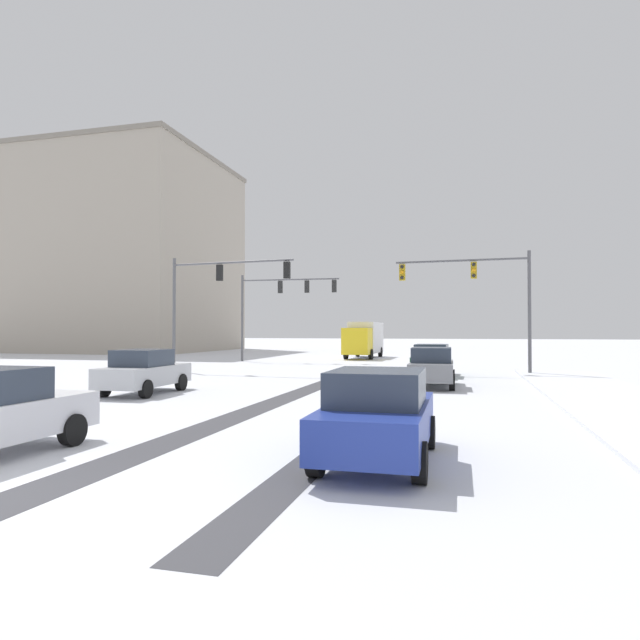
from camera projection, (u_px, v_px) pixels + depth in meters
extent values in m
cube|color=#424247|center=(298.00, 393.00, 19.99)|extent=(0.97, 28.84, 0.01)
cube|color=#424247|center=(388.00, 396.00, 19.14)|extent=(0.73, 28.84, 0.01)
cube|color=white|center=(630.00, 407.00, 16.00)|extent=(4.00, 28.84, 0.12)
cylinder|color=#56565B|center=(174.00, 314.00, 31.50)|extent=(0.18, 0.18, 6.50)
cylinder|color=#56565B|center=(231.00, 262.00, 30.32)|extent=(7.42, 0.70, 0.12)
cube|color=black|center=(220.00, 273.00, 30.56)|extent=(0.34, 0.26, 0.90)
sphere|color=black|center=(221.00, 268.00, 30.71)|extent=(0.20, 0.20, 0.20)
sphere|color=orange|center=(221.00, 273.00, 30.71)|extent=(0.20, 0.20, 0.20)
sphere|color=black|center=(221.00, 278.00, 30.70)|extent=(0.20, 0.20, 0.20)
cube|color=black|center=(287.00, 270.00, 29.20)|extent=(0.34, 0.26, 0.90)
sphere|color=black|center=(288.00, 265.00, 29.36)|extent=(0.20, 0.20, 0.20)
sphere|color=orange|center=(288.00, 270.00, 29.35)|extent=(0.20, 0.20, 0.20)
sphere|color=black|center=(288.00, 276.00, 29.35)|extent=(0.20, 0.20, 0.20)
cylinder|color=#56565B|center=(530.00, 313.00, 28.42)|extent=(0.18, 0.18, 6.50)
cylinder|color=#56565B|center=(460.00, 261.00, 29.48)|extent=(6.97, 0.34, 0.12)
cube|color=#B79319|center=(474.00, 270.00, 29.27)|extent=(0.33, 0.25, 0.90)
sphere|color=black|center=(474.00, 264.00, 29.12)|extent=(0.20, 0.20, 0.20)
sphere|color=orange|center=(474.00, 270.00, 29.11)|extent=(0.20, 0.20, 0.20)
sphere|color=black|center=(474.00, 276.00, 29.11)|extent=(0.20, 0.20, 0.20)
cube|color=#B79319|center=(402.00, 272.00, 30.36)|extent=(0.33, 0.25, 0.90)
sphere|color=black|center=(402.00, 267.00, 30.22)|extent=(0.20, 0.20, 0.20)
sphere|color=orange|center=(402.00, 272.00, 30.21)|extent=(0.20, 0.20, 0.20)
sphere|color=black|center=(402.00, 278.00, 30.21)|extent=(0.20, 0.20, 0.20)
cylinder|color=#56565B|center=(242.00, 318.00, 41.16)|extent=(0.18, 0.18, 6.50)
cylinder|color=#56565B|center=(290.00, 280.00, 40.46)|extent=(7.42, 0.53, 0.12)
cube|color=black|center=(280.00, 287.00, 40.60)|extent=(0.33, 0.26, 0.90)
sphere|color=black|center=(281.00, 283.00, 40.76)|extent=(0.20, 0.20, 0.20)
sphere|color=orange|center=(281.00, 287.00, 40.76)|extent=(0.20, 0.20, 0.20)
sphere|color=black|center=(281.00, 291.00, 40.75)|extent=(0.20, 0.20, 0.20)
cube|color=black|center=(307.00, 287.00, 40.19)|extent=(0.33, 0.26, 0.90)
sphere|color=black|center=(307.00, 283.00, 40.35)|extent=(0.20, 0.20, 0.20)
sphere|color=orange|center=(307.00, 287.00, 40.34)|extent=(0.20, 0.20, 0.20)
sphere|color=black|center=(307.00, 291.00, 40.34)|extent=(0.20, 0.20, 0.20)
cube|color=black|center=(334.00, 286.00, 39.77)|extent=(0.33, 0.26, 0.90)
sphere|color=black|center=(335.00, 282.00, 39.93)|extent=(0.20, 0.20, 0.20)
sphere|color=orange|center=(335.00, 286.00, 39.93)|extent=(0.20, 0.20, 0.20)
sphere|color=black|center=(335.00, 290.00, 39.92)|extent=(0.20, 0.20, 0.20)
cube|color=#194C2D|center=(432.00, 363.00, 27.69)|extent=(1.84, 4.16, 0.70)
cube|color=#2D3847|center=(432.00, 350.00, 27.56)|extent=(1.63, 1.95, 0.60)
cylinder|color=black|center=(419.00, 368.00, 29.13)|extent=(0.24, 0.65, 0.64)
cylinder|color=black|center=(450.00, 368.00, 28.67)|extent=(0.24, 0.65, 0.64)
cylinder|color=black|center=(413.00, 371.00, 26.70)|extent=(0.24, 0.65, 0.64)
cylinder|color=black|center=(446.00, 372.00, 26.23)|extent=(0.24, 0.65, 0.64)
cube|color=slate|center=(432.00, 370.00, 22.40)|extent=(1.78, 4.13, 0.70)
cube|color=#2D3847|center=(432.00, 355.00, 22.26)|extent=(1.60, 1.93, 0.60)
cylinder|color=black|center=(414.00, 376.00, 23.82)|extent=(0.23, 0.64, 0.64)
cylinder|color=black|center=(452.00, 377.00, 23.43)|extent=(0.23, 0.64, 0.64)
cylinder|color=black|center=(410.00, 381.00, 21.35)|extent=(0.23, 0.64, 0.64)
cylinder|color=black|center=(452.00, 382.00, 20.96)|extent=(0.23, 0.64, 0.64)
cube|color=#B7BABF|center=(145.00, 375.00, 19.98)|extent=(1.83, 4.15, 0.70)
cube|color=#2D3847|center=(142.00, 358.00, 19.84)|extent=(1.62, 1.95, 0.60)
cylinder|color=black|center=(143.00, 381.00, 21.39)|extent=(0.24, 0.65, 0.64)
cylinder|color=black|center=(181.00, 382.00, 21.03)|extent=(0.24, 0.65, 0.64)
cylinder|color=black|center=(104.00, 388.00, 18.91)|extent=(0.24, 0.65, 0.64)
cylinder|color=black|center=(146.00, 389.00, 18.55)|extent=(0.24, 0.65, 0.64)
cube|color=#233899|center=(379.00, 423.00, 9.65)|extent=(1.73, 4.11, 0.70)
cube|color=#2D3847|center=(377.00, 387.00, 9.52)|extent=(1.57, 1.91, 0.60)
cylinder|color=black|center=(348.00, 428.00, 11.07)|extent=(0.22, 0.64, 0.64)
cylinder|color=black|center=(429.00, 432.00, 10.67)|extent=(0.22, 0.64, 0.64)
cylinder|color=black|center=(316.00, 456.00, 8.61)|extent=(0.22, 0.64, 0.64)
cylinder|color=black|center=(420.00, 463.00, 8.21)|extent=(0.22, 0.64, 0.64)
cylinder|color=black|center=(7.00, 426.00, 11.33)|extent=(0.22, 0.64, 0.64)
cylinder|color=black|center=(73.00, 430.00, 10.92)|extent=(0.22, 0.64, 0.64)
cube|color=yellow|center=(357.00, 341.00, 43.25)|extent=(2.13, 2.23, 2.10)
cube|color=silver|center=(366.00, 337.00, 46.81)|extent=(2.27, 5.23, 2.60)
cylinder|color=black|center=(371.00, 354.00, 43.38)|extent=(0.29, 0.84, 0.84)
cylinder|color=black|center=(346.00, 354.00, 43.92)|extent=(0.29, 0.84, 0.84)
cylinder|color=black|center=(380.00, 352.00, 47.89)|extent=(0.29, 0.84, 0.84)
cylinder|color=black|center=(358.00, 352.00, 48.44)|extent=(0.29, 0.84, 0.84)
cube|color=#A89E8E|center=(102.00, 259.00, 64.19)|extent=(27.65, 20.20, 21.45)
cube|color=gray|center=(103.00, 167.00, 64.40)|extent=(27.95, 20.50, 0.50)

